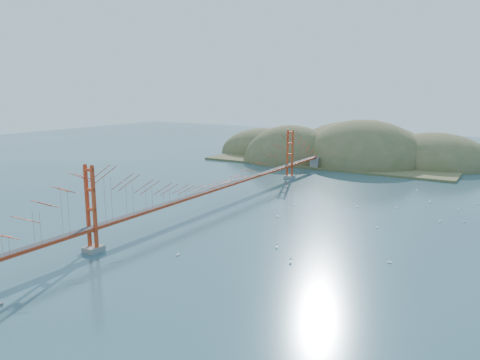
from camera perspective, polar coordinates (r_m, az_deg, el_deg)
The scene contains 19 objects.
ground at distance 87.33m, azimuth -2.48°, elevation -2.98°, with size 320.00×320.00×0.00m, color #2E505D.
bridge at distance 86.03m, azimuth -2.46°, elevation 1.58°, with size 2.20×94.40×12.00m.
far_headlands at distance 147.42m, azimuth 13.30°, elevation 2.56°, with size 84.00×58.00×25.00m.
sailboat_13 at distance 61.75m, azimuth 17.76°, elevation -9.45°, with size 0.60×0.60×0.66m.
sailboat_1 at distance 76.04m, azimuth 16.37°, elevation -5.48°, with size 0.58×0.58×0.61m.
sailboat_11 at distance 84.19m, azimuth 25.63°, elevation -4.54°, with size 0.54×0.54×0.57m.
sailboat_6 at distance 64.46m, azimuth 4.53°, elevation -8.05°, with size 0.59×0.62×0.69m.
sailboat_4 at distance 91.85m, azimuth 25.09°, elevation -3.25°, with size 0.50×0.50×0.56m.
sailboat_8 at distance 89.44m, azimuth 18.55°, elevation -3.13°, with size 0.54×0.54×0.60m.
sailboat_7 at distance 105.72m, azimuth 20.75°, elevation -1.12°, with size 0.59×0.53×0.67m.
sailboat_3 at distance 87.30m, azimuth 6.64°, elevation -2.95°, with size 0.57×0.54×0.64m.
sailboat_16 at distance 79.28m, azimuth 4.60°, elevation -4.36°, with size 0.60×0.58×0.67m.
sailboat_10 at distance 61.96m, azimuth -7.55°, elevation -8.92°, with size 0.54×0.61×0.69m.
sailboat_12 at distance 103.59m, azimuth 11.16°, elevation -0.84°, with size 0.57×0.54×0.64m.
sailboat_17 at distance 98.23m, azimuth 26.98°, elevation -2.52°, with size 0.59×0.48×0.69m.
sailboat_5 at distance 82.80m, azimuth 23.18°, elevation -4.58°, with size 0.47×0.54×0.61m.
sailboat_0 at distance 59.33m, azimuth 6.20°, elevation -9.81°, with size 0.65×0.66×0.74m.
sailboat_14 at distance 87.99m, azimuth 14.08°, elevation -3.10°, with size 0.65×0.65×0.68m.
sailboat_15 at distance 95.94m, azimuth 22.15°, elevation -2.42°, with size 0.50×0.62×0.73m.
Camera 1 is at (47.38, -70.18, 21.35)m, focal length 35.00 mm.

